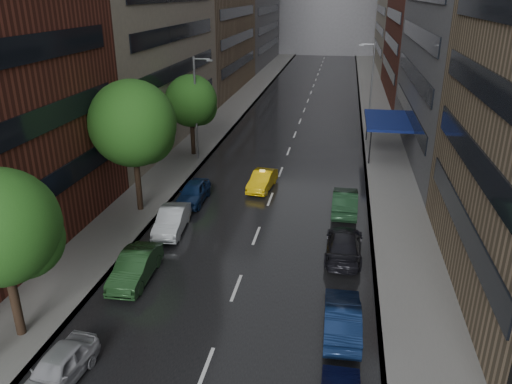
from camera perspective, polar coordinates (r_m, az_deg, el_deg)
road at (r=63.33m, az=5.39°, el=8.91°), size 14.00×140.00×0.01m
sidewalk_left at (r=64.63m, az=-2.69°, el=9.32°), size 4.00×140.00×0.15m
sidewalk_right at (r=63.28m, az=13.62°, el=8.45°), size 4.00×140.00×0.15m
tree_mid at (r=33.73m, az=-13.92°, el=7.60°), size 5.71×5.71×9.09m
tree_far at (r=45.76m, az=-7.43°, el=10.28°), size 4.67×4.67×7.45m
taxi at (r=38.43m, az=0.73°, el=1.35°), size 1.94×4.37×1.39m
parked_cars_left at (r=29.49m, az=-11.57°, el=-5.76°), size 1.97×22.62×1.52m
parked_cars_right at (r=27.52m, az=9.98°, el=-7.76°), size 2.16×22.90×1.60m
street_lamp_left at (r=44.37m, az=-6.80°, el=9.67°), size 1.74×0.22×9.00m
street_lamp_right at (r=57.37m, az=13.00°, el=12.07°), size 1.74×0.22×9.00m
awning at (r=48.02m, az=14.79°, el=7.90°), size 4.00×8.00×3.12m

